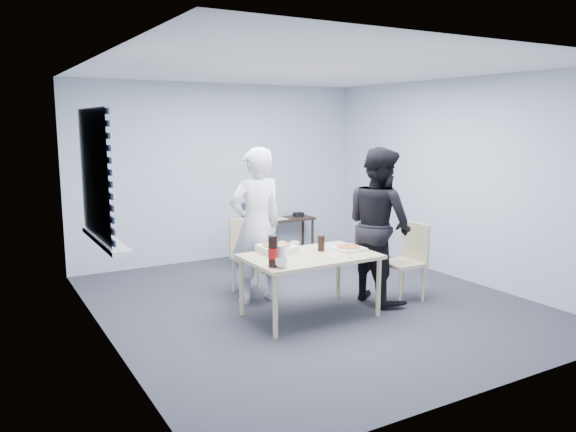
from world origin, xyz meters
TOP-DOWN VIEW (x-y plane):
  - room at (-2.20, 0.40)m, footprint 5.00×5.00m
  - dining_table at (-0.24, -0.37)m, footprint 1.37×0.87m
  - chair_far at (-0.41, 0.73)m, footprint 0.42×0.42m
  - chair_right at (1.07, -0.44)m, footprint 0.42×0.42m
  - person_white at (-0.51, 0.35)m, footprint 0.65×0.42m
  - person_black at (0.72, -0.31)m, footprint 0.47×0.86m
  - side_table at (1.01, 2.28)m, footprint 0.84×0.37m
  - stool at (0.11, 1.66)m, footprint 0.39×0.39m
  - backpack at (0.11, 1.65)m, footprint 0.29×0.21m
  - pizza_box_a at (-0.49, -0.10)m, footprint 0.35×0.35m
  - pizza_box_b at (0.24, -0.40)m, footprint 0.30×0.30m
  - mug_a at (-0.75, -0.67)m, footprint 0.17×0.17m
  - mug_b at (-0.27, -0.10)m, footprint 0.10×0.10m
  - cola_glass at (-0.04, -0.28)m, footprint 0.08×0.08m
  - soda_bottle at (-0.81, -0.61)m, footprint 0.10×0.10m
  - plastic_cups at (-0.72, -0.60)m, footprint 0.09×0.09m
  - rubber_band at (0.03, -0.71)m, footprint 0.07×0.07m
  - papers at (0.86, 2.29)m, footprint 0.30×0.33m
  - black_box at (1.23, 2.30)m, footprint 0.17×0.15m

SIDE VIEW (x-z plane):
  - stool at x=0.11m, z-range 0.16..0.70m
  - side_table at x=1.01m, z-range 0.20..0.76m
  - chair_far at x=-0.41m, z-range 0.07..0.96m
  - chair_right at x=1.07m, z-range 0.07..0.96m
  - papers at x=0.86m, z-range 0.56..0.56m
  - black_box at x=1.23m, z-range 0.56..0.62m
  - dining_table at x=-0.24m, z-range 0.27..0.94m
  - rubber_band at x=0.03m, z-range 0.66..0.67m
  - pizza_box_b at x=0.24m, z-range 0.66..0.71m
  - pizza_box_a at x=-0.49m, z-range 0.66..0.75m
  - mug_b at x=-0.27m, z-range 0.66..0.76m
  - mug_a at x=-0.75m, z-range 0.66..0.76m
  - backpack at x=0.11m, z-range 0.54..0.94m
  - cola_glass at x=-0.04m, z-range 0.66..0.83m
  - plastic_cups at x=-0.72m, z-range 0.66..0.86m
  - soda_bottle at x=-0.81m, z-range 0.66..0.97m
  - person_white at x=-0.51m, z-range 0.00..1.77m
  - person_black at x=0.72m, z-range 0.00..1.77m
  - room at x=-2.20m, z-range -1.06..3.94m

